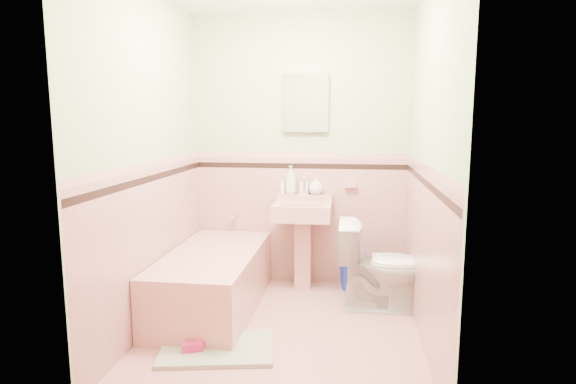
# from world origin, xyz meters

# --- Properties ---
(floor) EXTENTS (2.20, 2.20, 0.00)m
(floor) POSITION_xyz_m (0.00, 0.00, 0.00)
(floor) COLOR tan
(floor) RESTS_ON ground
(wall_back) EXTENTS (2.50, 0.00, 2.50)m
(wall_back) POSITION_xyz_m (0.00, 1.10, 1.25)
(wall_back) COLOR beige
(wall_back) RESTS_ON ground
(wall_front) EXTENTS (2.50, 0.00, 2.50)m
(wall_front) POSITION_xyz_m (0.00, -1.10, 1.25)
(wall_front) COLOR beige
(wall_front) RESTS_ON ground
(wall_left) EXTENTS (0.00, 2.50, 2.50)m
(wall_left) POSITION_xyz_m (-1.00, 0.00, 1.25)
(wall_left) COLOR beige
(wall_left) RESTS_ON ground
(wall_right) EXTENTS (0.00, 2.50, 2.50)m
(wall_right) POSITION_xyz_m (1.00, 0.00, 1.25)
(wall_right) COLOR beige
(wall_right) RESTS_ON ground
(wainscot_back) EXTENTS (2.00, 0.00, 2.00)m
(wainscot_back) POSITION_xyz_m (0.00, 1.09, 0.60)
(wainscot_back) COLOR tan
(wainscot_back) RESTS_ON ground
(wainscot_front) EXTENTS (2.00, 0.00, 2.00)m
(wainscot_front) POSITION_xyz_m (0.00, -1.09, 0.60)
(wainscot_front) COLOR tan
(wainscot_front) RESTS_ON ground
(wainscot_left) EXTENTS (0.00, 2.20, 2.20)m
(wainscot_left) POSITION_xyz_m (-0.99, 0.00, 0.60)
(wainscot_left) COLOR tan
(wainscot_left) RESTS_ON ground
(wainscot_right) EXTENTS (0.00, 2.20, 2.20)m
(wainscot_right) POSITION_xyz_m (0.99, 0.00, 0.60)
(wainscot_right) COLOR tan
(wainscot_right) RESTS_ON ground
(accent_back) EXTENTS (2.00, 0.00, 2.00)m
(accent_back) POSITION_xyz_m (0.00, 1.08, 1.12)
(accent_back) COLOR black
(accent_back) RESTS_ON ground
(accent_front) EXTENTS (2.00, 0.00, 2.00)m
(accent_front) POSITION_xyz_m (0.00, -1.08, 1.12)
(accent_front) COLOR black
(accent_front) RESTS_ON ground
(accent_left) EXTENTS (0.00, 2.20, 2.20)m
(accent_left) POSITION_xyz_m (-0.98, 0.00, 1.12)
(accent_left) COLOR black
(accent_left) RESTS_ON ground
(accent_right) EXTENTS (0.00, 2.20, 2.20)m
(accent_right) POSITION_xyz_m (0.98, 0.00, 1.12)
(accent_right) COLOR black
(accent_right) RESTS_ON ground
(cap_back) EXTENTS (2.00, 0.00, 2.00)m
(cap_back) POSITION_xyz_m (0.00, 1.08, 1.22)
(cap_back) COLOR tan
(cap_back) RESTS_ON ground
(cap_front) EXTENTS (2.00, 0.00, 2.00)m
(cap_front) POSITION_xyz_m (0.00, -1.08, 1.22)
(cap_front) COLOR tan
(cap_front) RESTS_ON ground
(cap_left) EXTENTS (0.00, 2.20, 2.20)m
(cap_left) POSITION_xyz_m (-0.98, 0.00, 1.22)
(cap_left) COLOR tan
(cap_left) RESTS_ON ground
(cap_right) EXTENTS (0.00, 2.20, 2.20)m
(cap_right) POSITION_xyz_m (0.98, 0.00, 1.22)
(cap_right) COLOR tan
(cap_right) RESTS_ON ground
(bathtub) EXTENTS (0.70, 1.50, 0.45)m
(bathtub) POSITION_xyz_m (-0.63, 0.33, 0.23)
(bathtub) COLOR tan
(bathtub) RESTS_ON floor
(tub_faucet) EXTENTS (0.04, 0.12, 0.04)m
(tub_faucet) POSITION_xyz_m (-0.63, 1.05, 0.63)
(tub_faucet) COLOR silver
(tub_faucet) RESTS_ON wall_back
(sink) EXTENTS (0.51, 0.48, 0.81)m
(sink) POSITION_xyz_m (0.05, 0.86, 0.40)
(sink) COLOR tan
(sink) RESTS_ON floor
(sink_faucet) EXTENTS (0.02, 0.02, 0.10)m
(sink_faucet) POSITION_xyz_m (0.05, 1.00, 0.95)
(sink_faucet) COLOR silver
(sink_faucet) RESTS_ON sink
(medicine_cabinet) EXTENTS (0.42, 0.04, 0.53)m
(medicine_cabinet) POSITION_xyz_m (0.05, 1.07, 1.70)
(medicine_cabinet) COLOR white
(medicine_cabinet) RESTS_ON wall_back
(soap_dish) EXTENTS (0.11, 0.06, 0.04)m
(soap_dish) POSITION_xyz_m (0.47, 1.06, 0.95)
(soap_dish) COLOR tan
(soap_dish) RESTS_ON wall_back
(soap_bottle_left) EXTENTS (0.12, 0.12, 0.26)m
(soap_bottle_left) POSITION_xyz_m (-0.08, 1.04, 0.99)
(soap_bottle_left) COLOR #B2B2B2
(soap_bottle_left) RESTS_ON sink
(soap_bottle_mid) EXTENTS (0.08, 0.08, 0.17)m
(soap_bottle_mid) POSITION_xyz_m (0.05, 1.04, 0.95)
(soap_bottle_mid) COLOR #B2B2B2
(soap_bottle_mid) RESTS_ON sink
(soap_bottle_right) EXTENTS (0.15, 0.15, 0.17)m
(soap_bottle_right) POSITION_xyz_m (0.15, 1.04, 0.95)
(soap_bottle_right) COLOR #B2B2B2
(soap_bottle_right) RESTS_ON sink
(tube) EXTENTS (0.04, 0.04, 0.12)m
(tube) POSITION_xyz_m (-0.16, 1.04, 0.92)
(tube) COLOR white
(tube) RESTS_ON sink
(toilet) EXTENTS (0.72, 0.41, 0.73)m
(toilet) POSITION_xyz_m (0.75, 0.51, 0.37)
(toilet) COLOR white
(toilet) RESTS_ON floor
(bucket) EXTENTS (0.29, 0.29, 0.26)m
(bucket) POSITION_xyz_m (0.52, 0.93, 0.13)
(bucket) COLOR #1229AB
(bucket) RESTS_ON floor
(bath_mat) EXTENTS (0.83, 0.63, 0.03)m
(bath_mat) POSITION_xyz_m (-0.40, -0.38, 0.01)
(bath_mat) COLOR gray
(bath_mat) RESTS_ON floor
(shoe) EXTENTS (0.15, 0.11, 0.05)m
(shoe) POSITION_xyz_m (-0.54, -0.46, 0.06)
(shoe) COLOR #BF1E59
(shoe) RESTS_ON bath_mat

